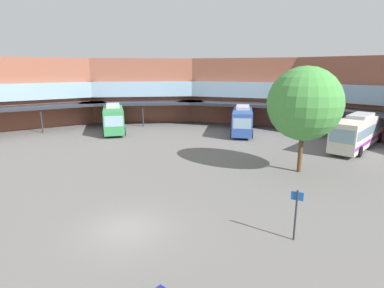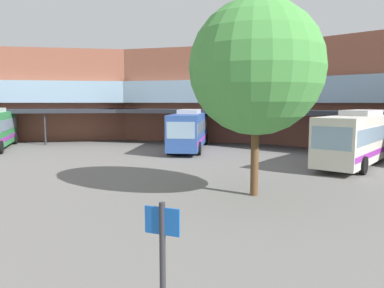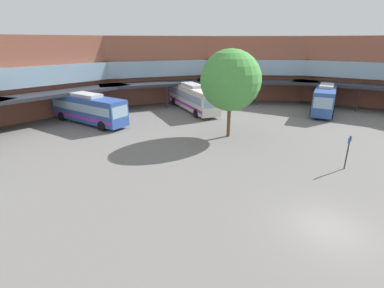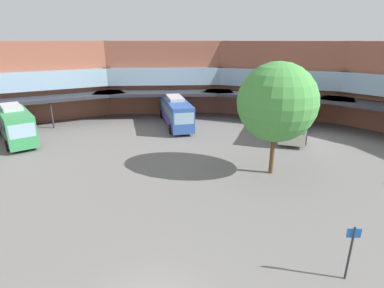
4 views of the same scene
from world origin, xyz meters
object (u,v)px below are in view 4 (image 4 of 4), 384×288
Objects in this scene: bus_2 at (175,111)px; bus_4 at (14,122)px; bus_1 at (295,116)px; stop_sign_post at (351,248)px; plaza_tree at (277,102)px.

bus_4 is at bearing -83.81° from bus_2.
bus_4 is (-30.16, -7.45, -0.00)m from bus_1.
bus_4 reaches higher than stop_sign_post.
bus_1 is 31.06m from bus_4.
bus_1 reaches higher than bus_2.
bus_4 is 27.29m from plaza_tree.
bus_2 is at bearing 129.11° from plaza_tree.
stop_sign_post is (2.35, -11.28, -4.14)m from plaza_tree.
bus_2 is 1.28× the size of plaza_tree.
bus_2 reaches higher than stop_sign_post.
plaza_tree is at bearing 16.92° from bus_2.
stop_sign_post is (-1.21, -23.40, -0.24)m from bus_1.
plaza_tree reaches higher than bus_4.
bus_4 is 1.10× the size of plaza_tree.
bus_4 is at bearing 151.14° from stop_sign_post.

